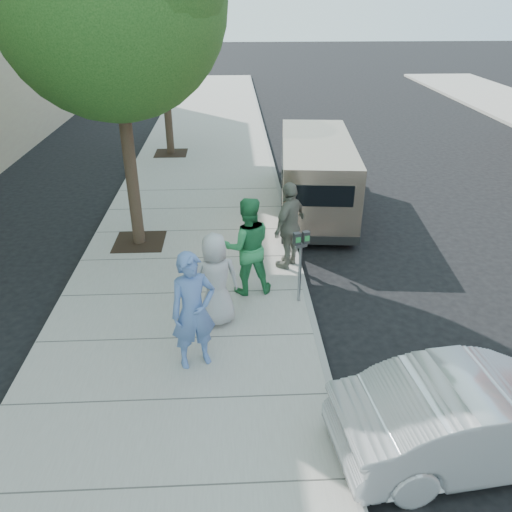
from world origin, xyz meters
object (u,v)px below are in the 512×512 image
parking_meter (301,252)px  sedan (484,416)px  van (316,174)px  person_green_shirt (247,246)px  person_striped_polo (290,225)px  person_officer (193,311)px  person_gray_shirt (216,280)px  tree_far (161,14)px

parking_meter → sedan: size_ratio=0.38×
van → person_green_shirt: size_ratio=2.80×
van → parking_meter: bearing=-96.7°
sedan → person_striped_polo: 5.49m
sedan → person_officer: bearing=57.2°
person_gray_shirt → person_striped_polo: 2.59m
van → sedan: bearing=-78.7°
person_gray_shirt → sedan: bearing=124.6°
parking_meter → person_green_shirt: 1.08m
sedan → person_officer: person_officer is taller
tree_far → person_officer: tree_far is taller
sedan → person_gray_shirt: 4.67m
parking_meter → sedan: bearing=-79.7°
van → person_officer: (-2.96, -6.68, 0.07)m
parking_meter → person_gray_shirt: 1.72m
tree_far → person_officer: bearing=-82.5°
tree_far → person_green_shirt: bearing=-75.8°
person_gray_shirt → person_green_shirt: bearing=-134.5°
parking_meter → van: size_ratio=0.26×
tree_far → person_striped_polo: (3.45, -8.95, -3.76)m
tree_far → van: (4.56, -5.48, -3.81)m
parking_meter → person_green_shirt: person_green_shirt is taller
person_striped_polo → person_gray_shirt: bearing=-0.9°
tree_far → person_officer: size_ratio=3.24×
person_officer → person_striped_polo: person_officer is taller
sedan → person_officer: (-3.86, 1.88, 0.50)m
parking_meter → sedan: (1.95, -3.64, -0.57)m
sedan → person_green_shirt: person_green_shirt is taller
parking_meter → van: bearing=60.0°
van → person_striped_polo: person_striped_polo is taller
van → person_gray_shirt: (-2.65, -5.55, -0.04)m
person_officer → person_green_shirt: 2.37m
person_gray_shirt → person_striped_polo: size_ratio=0.91×
sedan → person_striped_polo: person_striped_polo is taller
tree_far → person_striped_polo: bearing=-68.9°
person_officer → person_gray_shirt: 1.18m
sedan → tree_far: bearing=14.5°
parking_meter → van: van is taller
person_striped_polo → parking_meter: bearing=37.6°
tree_far → person_gray_shirt: (1.92, -11.03, -3.85)m
tree_far → person_gray_shirt: size_ratio=3.68×
van → person_striped_polo: size_ratio=2.90×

